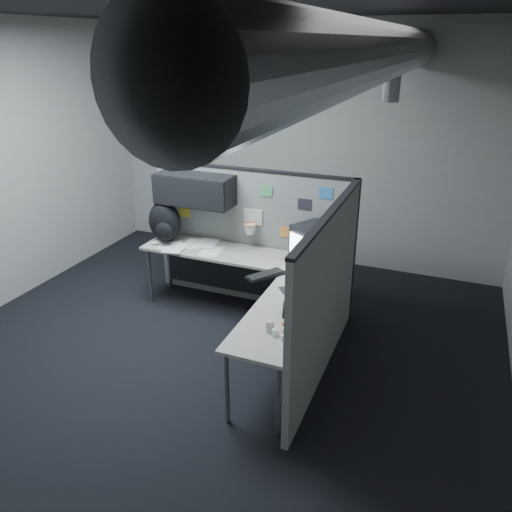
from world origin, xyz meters
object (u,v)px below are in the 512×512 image
at_px(monitor, 314,245).
at_px(phone, 292,310).
at_px(desk, 250,276).
at_px(backpack, 165,222).
at_px(keyboard, 265,275).

xyz_separation_m(monitor, phone, (0.12, -1.07, -0.19)).
relative_size(desk, backpack, 4.70).
height_order(keyboard, phone, phone).
xyz_separation_m(keyboard, backpack, (-1.44, 0.45, 0.22)).
bearing_deg(backpack, desk, -21.11).
bearing_deg(monitor, backpack, 166.91).
bearing_deg(phone, desk, 125.95).
xyz_separation_m(keyboard, phone, (0.48, -0.60, 0.02)).
height_order(phone, backpack, backpack).
height_order(desk, backpack, backpack).
relative_size(desk, monitor, 4.37).
height_order(desk, phone, phone).
height_order(monitor, phone, monitor).
bearing_deg(desk, phone, -46.91).
xyz_separation_m(desk, phone, (0.72, -0.78, 0.15)).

